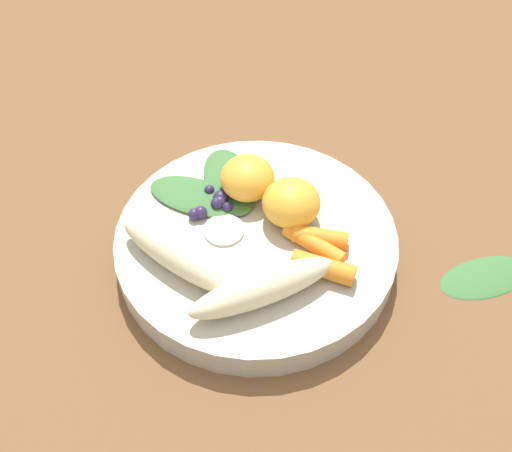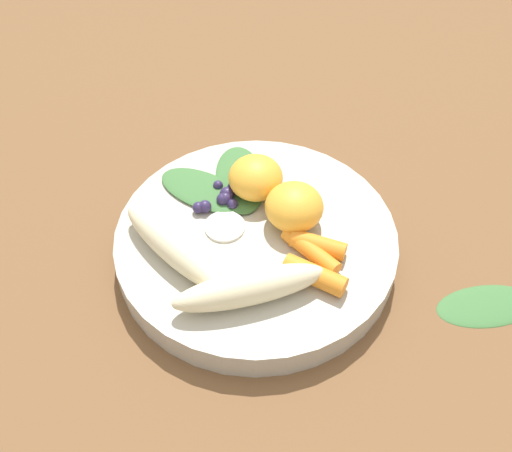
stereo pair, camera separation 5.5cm
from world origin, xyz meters
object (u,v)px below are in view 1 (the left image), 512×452
(banana_peeled_right, at_px, (182,260))
(kale_leaf_stray, at_px, (486,276))
(orange_segment_near, at_px, (247,178))
(bowl, at_px, (256,243))
(banana_peeled_left, at_px, (263,287))

(banana_peeled_right, height_order, kale_leaf_stray, banana_peeled_right)
(orange_segment_near, relative_size, kale_leaf_stray, 0.56)
(orange_segment_near, bearing_deg, bowl, 68.12)
(banana_peeled_left, relative_size, banana_peeled_right, 1.00)
(orange_segment_near, distance_m, kale_leaf_stray, 0.25)
(banana_peeled_right, bearing_deg, orange_segment_near, 96.81)
(bowl, distance_m, banana_peeled_left, 0.08)
(banana_peeled_left, distance_m, banana_peeled_right, 0.08)
(banana_peeled_left, distance_m, orange_segment_near, 0.13)
(banana_peeled_left, bearing_deg, bowl, 70.36)
(bowl, relative_size, banana_peeled_left, 2.01)
(banana_peeled_right, relative_size, orange_segment_near, 2.49)
(banana_peeled_right, bearing_deg, banana_peeled_left, 13.89)
(orange_segment_near, bearing_deg, banana_peeled_right, 29.26)
(orange_segment_near, height_order, kale_leaf_stray, orange_segment_near)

